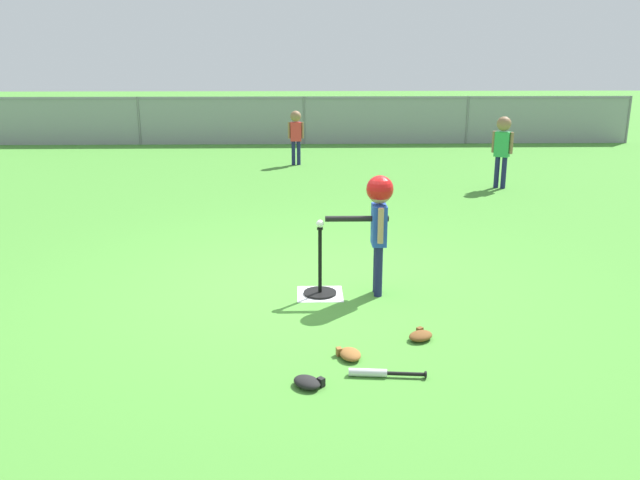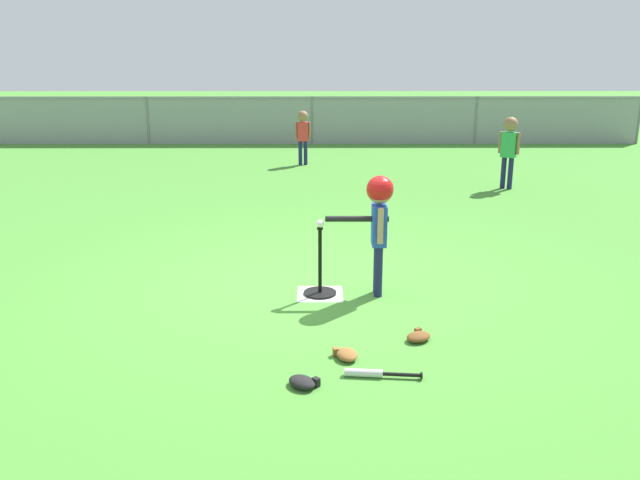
{
  "view_description": "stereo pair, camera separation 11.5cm",
  "coord_description": "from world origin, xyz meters",
  "px_view_note": "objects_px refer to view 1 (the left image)",
  "views": [
    {
      "loc": [
        -0.01,
        -6.26,
        2.32
      ],
      "look_at": [
        0.14,
        -0.21,
        0.55
      ],
      "focal_mm": 37.3,
      "sensor_mm": 36.0,
      "label": 1
    },
    {
      "loc": [
        0.1,
        -6.26,
        2.32
      ],
      "look_at": [
        0.14,
        -0.21,
        0.55
      ],
      "focal_mm": 37.3,
      "sensor_mm": 36.0,
      "label": 2
    }
  ],
  "objects_px": {
    "spare_bat_silver": "(376,373)",
    "batting_tee": "(320,284)",
    "fielder_near_right": "(503,142)",
    "glove_tossed_aside": "(350,354)",
    "batter_child": "(378,211)",
    "glove_near_bats": "(308,382)",
    "glove_by_plate": "(421,336)",
    "fielder_deep_left": "(296,130)",
    "baseball_on_tee": "(320,224)"
  },
  "relations": [
    {
      "from": "fielder_deep_left",
      "to": "batter_child",
      "type": "bearing_deg",
      "value": -83.35
    },
    {
      "from": "batting_tee",
      "to": "glove_near_bats",
      "type": "bearing_deg",
      "value": -94.09
    },
    {
      "from": "baseball_on_tee",
      "to": "glove_near_bats",
      "type": "height_order",
      "value": "baseball_on_tee"
    },
    {
      "from": "batting_tee",
      "to": "fielder_deep_left",
      "type": "height_order",
      "value": "fielder_deep_left"
    },
    {
      "from": "baseball_on_tee",
      "to": "glove_tossed_aside",
      "type": "relative_size",
      "value": 0.3
    },
    {
      "from": "batting_tee",
      "to": "spare_bat_silver",
      "type": "bearing_deg",
      "value": -77.66
    },
    {
      "from": "batting_tee",
      "to": "glove_near_bats",
      "type": "relative_size",
      "value": 2.49
    },
    {
      "from": "batting_tee",
      "to": "baseball_on_tee",
      "type": "relative_size",
      "value": 9.09
    },
    {
      "from": "baseball_on_tee",
      "to": "fielder_deep_left",
      "type": "relative_size",
      "value": 0.07
    },
    {
      "from": "spare_bat_silver",
      "to": "glove_near_bats",
      "type": "xyz_separation_m",
      "value": [
        -0.5,
        -0.14,
        0.01
      ]
    },
    {
      "from": "batting_tee",
      "to": "batter_child",
      "type": "height_order",
      "value": "batter_child"
    },
    {
      "from": "baseball_on_tee",
      "to": "spare_bat_silver",
      "type": "relative_size",
      "value": 0.13
    },
    {
      "from": "fielder_near_right",
      "to": "spare_bat_silver",
      "type": "xyz_separation_m",
      "value": [
        -2.8,
        -6.64,
        -0.74
      ]
    },
    {
      "from": "batter_child",
      "to": "spare_bat_silver",
      "type": "height_order",
      "value": "batter_child"
    },
    {
      "from": "baseball_on_tee",
      "to": "fielder_near_right",
      "type": "relative_size",
      "value": 0.06
    },
    {
      "from": "baseball_on_tee",
      "to": "glove_tossed_aside",
      "type": "xyz_separation_m",
      "value": [
        0.2,
        -1.38,
        -0.67
      ]
    },
    {
      "from": "baseball_on_tee",
      "to": "spare_bat_silver",
      "type": "distance_m",
      "value": 1.85
    },
    {
      "from": "fielder_deep_left",
      "to": "glove_near_bats",
      "type": "relative_size",
      "value": 4.02
    },
    {
      "from": "batting_tee",
      "to": "glove_tossed_aside",
      "type": "height_order",
      "value": "batting_tee"
    },
    {
      "from": "batting_tee",
      "to": "glove_tossed_aside",
      "type": "relative_size",
      "value": 2.69
    },
    {
      "from": "batter_child",
      "to": "glove_by_plate",
      "type": "bearing_deg",
      "value": -76.67
    },
    {
      "from": "glove_tossed_aside",
      "to": "glove_by_plate",
      "type": "bearing_deg",
      "value": 28.22
    },
    {
      "from": "batting_tee",
      "to": "fielder_near_right",
      "type": "bearing_deg",
      "value": 57.4
    },
    {
      "from": "fielder_deep_left",
      "to": "spare_bat_silver",
      "type": "xyz_separation_m",
      "value": [
        0.67,
        -9.02,
        -0.67
      ]
    },
    {
      "from": "glove_by_plate",
      "to": "batting_tee",
      "type": "bearing_deg",
      "value": 127.11
    },
    {
      "from": "baseball_on_tee",
      "to": "batter_child",
      "type": "bearing_deg",
      "value": -0.03
    },
    {
      "from": "batter_child",
      "to": "glove_near_bats",
      "type": "bearing_deg",
      "value": -110.48
    },
    {
      "from": "spare_bat_silver",
      "to": "fielder_near_right",
      "type": "bearing_deg",
      "value": 67.13
    },
    {
      "from": "batting_tee",
      "to": "batter_child",
      "type": "relative_size",
      "value": 0.58
    },
    {
      "from": "glove_by_plate",
      "to": "glove_near_bats",
      "type": "distance_m",
      "value": 1.2
    },
    {
      "from": "fielder_near_right",
      "to": "glove_near_bats",
      "type": "xyz_separation_m",
      "value": [
        -3.3,
        -6.78,
        -0.74
      ]
    },
    {
      "from": "batter_child",
      "to": "fielder_near_right",
      "type": "relative_size",
      "value": 0.97
    },
    {
      "from": "fielder_near_right",
      "to": "glove_by_plate",
      "type": "bearing_deg",
      "value": -111.5
    },
    {
      "from": "fielder_deep_left",
      "to": "glove_tossed_aside",
      "type": "bearing_deg",
      "value": -86.72
    },
    {
      "from": "baseball_on_tee",
      "to": "batting_tee",
      "type": "bearing_deg",
      "value": 90.0
    },
    {
      "from": "fielder_deep_left",
      "to": "spare_bat_silver",
      "type": "bearing_deg",
      "value": -85.73
    },
    {
      "from": "glove_near_bats",
      "to": "glove_tossed_aside",
      "type": "distance_m",
      "value": 0.55
    },
    {
      "from": "glove_near_bats",
      "to": "fielder_near_right",
      "type": "bearing_deg",
      "value": 64.04
    },
    {
      "from": "batter_child",
      "to": "glove_tossed_aside",
      "type": "bearing_deg",
      "value": -104.38
    },
    {
      "from": "fielder_near_right",
      "to": "glove_by_plate",
      "type": "xyz_separation_m",
      "value": [
        -2.37,
        -6.02,
        -0.74
      ]
    },
    {
      "from": "fielder_deep_left",
      "to": "glove_by_plate",
      "type": "bearing_deg",
      "value": -82.49
    },
    {
      "from": "baseball_on_tee",
      "to": "spare_bat_silver",
      "type": "bearing_deg",
      "value": -77.66
    },
    {
      "from": "spare_bat_silver",
      "to": "batting_tee",
      "type": "bearing_deg",
      "value": 102.34
    },
    {
      "from": "glove_tossed_aside",
      "to": "spare_bat_silver",
      "type": "bearing_deg",
      "value": -60.11
    },
    {
      "from": "baseball_on_tee",
      "to": "glove_by_plate",
      "type": "relative_size",
      "value": 0.27
    },
    {
      "from": "baseball_on_tee",
      "to": "fielder_near_right",
      "type": "height_order",
      "value": "fielder_near_right"
    },
    {
      "from": "fielder_near_right",
      "to": "glove_near_bats",
      "type": "distance_m",
      "value": 7.58
    },
    {
      "from": "glove_by_plate",
      "to": "glove_tossed_aside",
      "type": "distance_m",
      "value": 0.69
    },
    {
      "from": "batting_tee",
      "to": "spare_bat_silver",
      "type": "xyz_separation_m",
      "value": [
        0.37,
        -1.69,
        -0.08
      ]
    },
    {
      "from": "fielder_near_right",
      "to": "glove_tossed_aside",
      "type": "bearing_deg",
      "value": -115.13
    }
  ]
}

